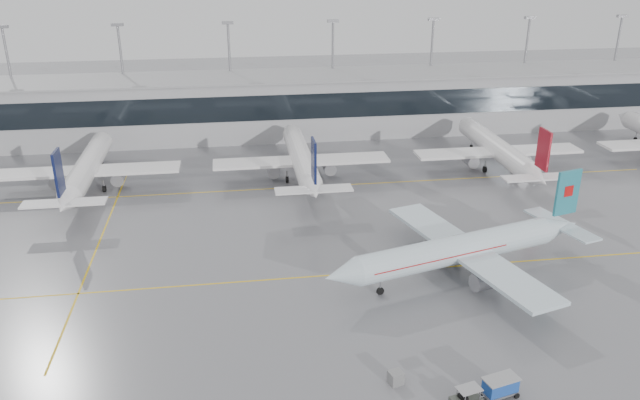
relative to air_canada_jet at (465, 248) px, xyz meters
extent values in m
plane|color=slate|center=(-15.53, 2.17, -3.58)|extent=(320.00, 320.00, 0.00)
cube|color=#E7B410|center=(-15.53, 2.17, -3.57)|extent=(120.00, 0.25, 0.01)
cube|color=#E7B410|center=(-15.53, 32.17, -3.57)|extent=(120.00, 0.25, 0.01)
cube|color=#E7B410|center=(-45.53, 17.17, -3.57)|extent=(0.25, 60.00, 0.01)
cube|color=#99989C|center=(-15.53, 64.17, 2.42)|extent=(180.00, 15.00, 12.00)
cube|color=black|center=(-15.53, 56.62, 3.92)|extent=(180.00, 0.20, 5.00)
cube|color=gray|center=(-15.53, 64.17, 8.62)|extent=(182.00, 16.00, 0.40)
cylinder|color=gray|center=(-70.53, 70.17, 7.42)|extent=(0.50, 0.50, 22.00)
cube|color=gray|center=(-70.53, 70.17, 18.72)|extent=(2.40, 1.00, 0.60)
cylinder|color=gray|center=(-48.53, 70.17, 7.42)|extent=(0.50, 0.50, 22.00)
cube|color=gray|center=(-48.53, 70.17, 18.72)|extent=(2.40, 1.00, 0.60)
cylinder|color=gray|center=(-26.53, 70.17, 7.42)|extent=(0.50, 0.50, 22.00)
cube|color=gray|center=(-26.53, 70.17, 18.72)|extent=(2.40, 1.00, 0.60)
cylinder|color=gray|center=(-4.53, 70.17, 7.42)|extent=(0.50, 0.50, 22.00)
cube|color=gray|center=(-4.53, 70.17, 18.72)|extent=(2.40, 1.00, 0.60)
cylinder|color=gray|center=(17.47, 70.17, 7.42)|extent=(0.50, 0.50, 22.00)
cube|color=gray|center=(17.47, 70.17, 18.72)|extent=(2.40, 1.00, 0.60)
cylinder|color=gray|center=(39.47, 70.17, 7.42)|extent=(0.50, 0.50, 22.00)
cube|color=gray|center=(39.47, 70.17, 18.72)|extent=(2.40, 1.00, 0.60)
cylinder|color=gray|center=(61.47, 70.17, 7.42)|extent=(0.50, 0.50, 22.00)
cube|color=gray|center=(61.47, 70.17, 18.72)|extent=(2.40, 1.00, 0.60)
cylinder|color=silver|center=(-1.24, -0.35, 0.09)|extent=(26.34, 10.42, 3.46)
cone|color=silver|center=(-15.87, -4.42, 0.09)|extent=(4.78, 4.41, 3.46)
cone|color=silver|center=(14.16, 3.95, 0.09)|extent=(6.32, 4.84, 3.46)
cube|color=silver|center=(0.20, 0.06, -0.31)|extent=(12.49, 28.87, 0.45)
cube|color=silver|center=(14.35, 4.00, 0.39)|extent=(5.65, 11.34, 0.25)
cube|color=teal|center=(14.55, 4.06, 4.77)|extent=(3.56, 1.30, 5.90)
cylinder|color=gray|center=(1.01, -4.70, -1.81)|extent=(4.03, 2.99, 2.10)
cylinder|color=gray|center=(-1.57, 4.55, -1.81)|extent=(4.03, 2.99, 2.10)
cylinder|color=gray|center=(-11.06, -3.08, -2.39)|extent=(0.20, 0.20, 1.48)
cylinder|color=black|center=(-11.06, -3.08, -3.13)|extent=(0.95, 0.53, 0.90)
cylinder|color=gray|center=(1.87, -2.18, -2.29)|extent=(0.24, 0.24, 1.48)
cylinder|color=black|center=(1.87, -2.18, -3.03)|extent=(1.18, 0.73, 1.10)
cylinder|color=gray|center=(0.47, 2.83, -2.29)|extent=(0.24, 0.24, 1.48)
cylinder|color=black|center=(0.47, 2.83, -3.03)|extent=(1.18, 0.73, 1.10)
cube|color=#B70F0F|center=(14.55, 4.06, 5.02)|extent=(1.47, 0.81, 1.40)
cube|color=#B70F0F|center=(-4.13, -1.15, 0.29)|extent=(18.28, 8.20, 0.12)
cylinder|color=white|center=(-50.53, 37.17, 0.22)|extent=(3.59, 27.36, 3.59)
cone|color=white|center=(-50.53, 52.85, 0.22)|extent=(3.59, 4.00, 3.59)
cone|color=white|center=(-50.53, 20.69, 0.22)|extent=(3.59, 5.60, 3.59)
cube|color=white|center=(-50.53, 35.67, -0.18)|extent=(29.64, 5.00, 0.45)
cube|color=white|center=(-50.53, 20.49, 0.52)|extent=(11.40, 2.80, 0.25)
cube|color=#0E143B|center=(-50.53, 20.29, 5.08)|extent=(0.35, 3.60, 6.12)
cylinder|color=gray|center=(-55.33, 36.17, -1.68)|extent=(2.10, 3.60, 2.10)
cylinder|color=gray|center=(-45.73, 36.17, -1.68)|extent=(2.10, 3.60, 2.10)
cylinder|color=gray|center=(-50.53, 47.85, -2.35)|extent=(0.20, 0.20, 1.56)
cylinder|color=black|center=(-50.53, 47.85, -3.13)|extent=(0.30, 0.90, 0.90)
cylinder|color=gray|center=(-53.13, 34.67, -2.25)|extent=(0.24, 0.24, 1.56)
cylinder|color=black|center=(-53.13, 34.67, -3.03)|extent=(0.45, 1.10, 1.10)
cylinder|color=gray|center=(-47.93, 34.67, -2.25)|extent=(0.24, 0.24, 1.56)
cylinder|color=black|center=(-47.93, 34.67, -3.03)|extent=(0.45, 1.10, 1.10)
cylinder|color=white|center=(-15.53, 37.17, 0.22)|extent=(3.59, 27.36, 3.59)
cone|color=white|center=(-15.53, 52.85, 0.22)|extent=(3.59, 4.00, 3.59)
cone|color=white|center=(-15.53, 20.69, 0.22)|extent=(3.59, 5.60, 3.59)
cube|color=white|center=(-15.53, 35.67, -0.18)|extent=(29.64, 5.00, 0.45)
cube|color=white|center=(-15.53, 20.49, 0.52)|extent=(11.40, 2.80, 0.25)
cube|color=#0E143B|center=(-15.53, 20.29, 5.08)|extent=(0.35, 3.60, 6.12)
cylinder|color=gray|center=(-20.33, 36.17, -1.68)|extent=(2.10, 3.60, 2.10)
cylinder|color=gray|center=(-10.73, 36.17, -1.68)|extent=(2.10, 3.60, 2.10)
cylinder|color=gray|center=(-15.53, 47.85, -2.35)|extent=(0.20, 0.20, 1.56)
cylinder|color=black|center=(-15.53, 47.85, -3.13)|extent=(0.30, 0.90, 0.90)
cylinder|color=gray|center=(-18.13, 34.67, -2.25)|extent=(0.24, 0.24, 1.56)
cylinder|color=black|center=(-18.13, 34.67, -3.03)|extent=(0.45, 1.10, 1.10)
cylinder|color=gray|center=(-12.93, 34.67, -2.25)|extent=(0.24, 0.24, 1.56)
cylinder|color=black|center=(-12.93, 34.67, -3.03)|extent=(0.45, 1.10, 1.10)
cylinder|color=white|center=(19.47, 37.17, 0.22)|extent=(3.59, 27.36, 3.59)
cone|color=white|center=(19.47, 52.85, 0.22)|extent=(3.59, 4.00, 3.59)
cone|color=white|center=(19.47, 20.69, 0.22)|extent=(3.59, 5.60, 3.59)
cube|color=white|center=(19.47, 35.67, -0.18)|extent=(29.64, 5.00, 0.45)
cube|color=white|center=(19.47, 20.49, 0.52)|extent=(11.40, 2.80, 0.25)
cube|color=maroon|center=(19.47, 20.29, 5.08)|extent=(0.35, 3.60, 6.12)
cylinder|color=gray|center=(14.67, 36.17, -1.68)|extent=(2.10, 3.60, 2.10)
cylinder|color=gray|center=(24.27, 36.17, -1.68)|extent=(2.10, 3.60, 2.10)
cylinder|color=gray|center=(19.47, 47.85, -2.35)|extent=(0.20, 0.20, 1.56)
cylinder|color=black|center=(19.47, 47.85, -3.13)|extent=(0.30, 0.90, 0.90)
cylinder|color=gray|center=(16.87, 34.67, -2.25)|extent=(0.24, 0.24, 1.56)
cylinder|color=black|center=(16.87, 34.67, -3.03)|extent=(0.45, 1.10, 1.10)
cylinder|color=gray|center=(22.07, 34.67, -2.25)|extent=(0.24, 0.24, 1.56)
cylinder|color=black|center=(22.07, 34.67, -3.03)|extent=(0.45, 1.10, 1.10)
cone|color=white|center=(54.47, 52.85, 0.22)|extent=(3.59, 4.00, 3.59)
cylinder|color=gray|center=(54.47, 47.85, -2.35)|extent=(0.20, 0.20, 1.56)
cylinder|color=black|center=(54.47, 47.85, -3.13)|extent=(0.30, 0.90, 0.90)
cube|color=gray|center=(-7.91, -22.48, -1.70)|extent=(2.36, 1.88, 0.07)
cube|color=black|center=(-8.44, -22.61, -2.48)|extent=(0.74, 0.98, 0.44)
cylinder|color=gray|center=(-6.21, -22.06, -3.03)|extent=(1.29, 0.40, 0.09)
cylinder|color=gray|center=(-8.51, -23.25, -2.21)|extent=(0.09, 0.09, 0.98)
cylinder|color=gray|center=(-8.80, -22.08, -2.21)|extent=(0.09, 0.09, 0.98)
cylinder|color=gray|center=(-7.02, -22.88, -2.21)|extent=(0.09, 0.09, 0.98)
cylinder|color=gray|center=(-7.31, -21.71, -2.21)|extent=(0.09, 0.09, 0.98)
cylinder|color=black|center=(-7.34, -21.61, -3.25)|extent=(0.69, 0.37, 0.66)
cube|color=gray|center=(-4.63, -21.66, -3.10)|extent=(3.47, 2.31, 0.19)
cube|color=#19439E|center=(-4.63, -21.66, -2.36)|extent=(3.24, 2.16, 1.27)
cube|color=gray|center=(-4.63, -21.66, -1.67)|extent=(3.50, 2.42, 0.11)
cylinder|color=black|center=(-6.06, -21.20, -3.31)|extent=(0.56, 0.31, 0.53)
cylinder|color=black|center=(-3.20, -22.13, -3.31)|extent=(0.56, 0.31, 0.53)
cylinder|color=black|center=(-3.58, -20.58, -3.31)|extent=(0.56, 0.31, 0.53)
cube|color=gray|center=(-13.33, -18.60, -2.95)|extent=(1.52, 1.46, 1.25)
camera|label=1|loc=(-26.96, -63.58, 33.83)|focal=35.00mm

